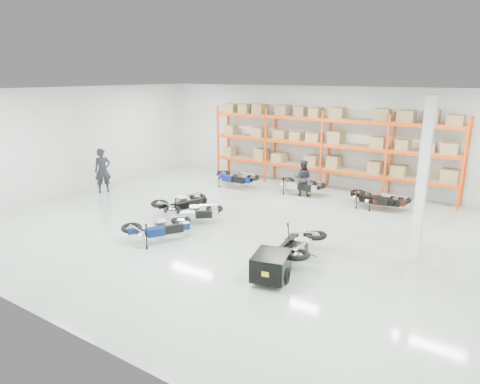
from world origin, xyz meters
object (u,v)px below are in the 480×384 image
Objects in this scene: moto_blue_centre at (159,223)px; moto_back_a at (235,174)px; moto_back_b at (300,182)px; person_left at (103,171)px; moto_back_c at (374,195)px; moto_touring_right at (300,240)px; moto_back_d at (384,197)px; person_back at (303,178)px; moto_silver_left at (193,209)px; moto_black_far_left at (182,199)px; trailer at (271,266)px.

moto_back_a is (-1.76, 6.77, 0.01)m from moto_blue_centre.
moto_back_b is 0.96× the size of person_left.
moto_back_c is at bearing -39.32° from person_left.
moto_back_d is (0.69, 5.90, -0.07)m from moto_touring_right.
moto_touring_right is 1.21× the size of person_back.
moto_blue_centre is 8.35m from moto_back_c.
moto_back_a is at bearing 96.43° from moto_back_c.
moto_back_d is 11.74m from person_left.
moto_silver_left is 1.17m from moto_black_far_left.
moto_back_a is 1.04× the size of moto_back_b.
moto_back_b reaches higher than moto_silver_left.
trailer is 8.22m from moto_back_b.
moto_touring_right is at bearing -70.18° from person_left.
trailer is (0.00, -1.60, -0.15)m from moto_touring_right.
moto_back_a reaches higher than moto_touring_right.
person_left reaches higher than moto_touring_right.
moto_black_far_left is (-1.02, 0.58, 0.04)m from moto_silver_left.
moto_back_a reaches higher than moto_silver_left.
person_left is at bearing 115.56° from moto_back_c.
moto_back_a is at bearing 83.85° from moto_back_d.
moto_back_d is (6.66, 0.29, -0.09)m from moto_back_a.
trailer is at bearing -96.40° from moto_touring_right.
person_back is at bearing 108.41° from moto_touring_right.
moto_back_a is (-5.97, 7.21, 0.16)m from trailer.
moto_blue_centre is at bearing 145.63° from moto_silver_left.
moto_back_c is at bearing 73.51° from trailer.
person_back reaches higher than moto_back_b.
trailer is 0.97× the size of moto_back_b.
moto_blue_centre is at bearing -165.94° from moto_back_a.
moto_silver_left is at bearing 168.51° from moto_back_b.
moto_black_far_left is 1.15× the size of moto_back_d.
moto_back_c reaches higher than moto_silver_left.
moto_black_far_left is 5.41m from person_back.
person_back is at bearing -71.15° from moto_blue_centre.
moto_silver_left is 5.59m from moto_back_b.
moto_back_d is (5.05, 5.22, -0.04)m from moto_silver_left.
moto_back_d is at bearing 161.26° from person_back.
person_left is 1.24× the size of person_back.
person_left is (-10.96, -4.18, 0.46)m from moto_back_d.
moto_black_far_left is at bearing -33.96° from moto_blue_centre.
moto_touring_right is 1.01× the size of moto_back_b.
person_back is at bearing -55.70° from moto_silver_left.
person_left is at bearing 164.10° from moto_touring_right.
trailer is 9.36m from moto_back_a.
moto_black_far_left is 7.32m from moto_back_c.
moto_back_d is at bearing -83.06° from moto_silver_left.
person_left reaches higher than trailer.
person_back reaches higher than moto_back_d.
moto_back_b is (-2.92, 7.68, 0.14)m from trailer.
moto_blue_centre is 1.05× the size of trailer.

